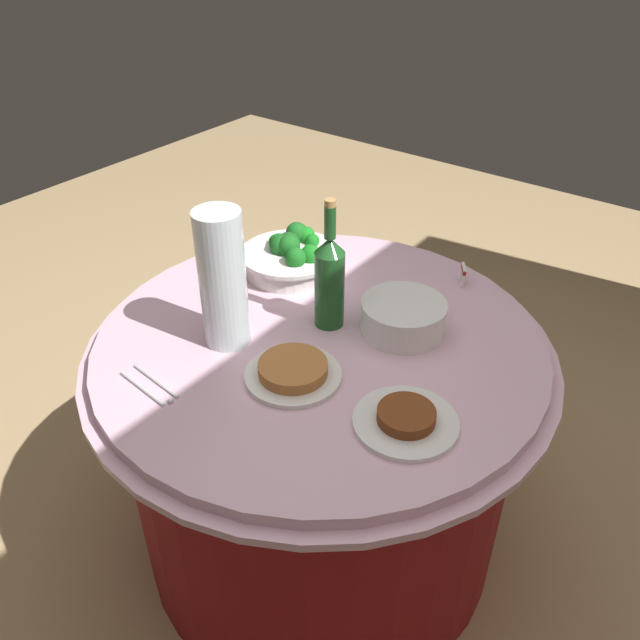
# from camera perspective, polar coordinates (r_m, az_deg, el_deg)

# --- Properties ---
(ground_plane) EXTENTS (6.00, 6.00, 0.00)m
(ground_plane) POSITION_cam_1_polar(r_m,az_deg,el_deg) (2.12, 0.00, -17.90)
(ground_plane) COLOR tan
(buffet_table) EXTENTS (1.16, 1.16, 0.74)m
(buffet_table) POSITION_cam_1_polar(r_m,az_deg,el_deg) (1.83, 0.00, -10.73)
(buffet_table) COLOR maroon
(buffet_table) RESTS_ON ground_plane
(broccoli_bowl) EXTENTS (0.28, 0.28, 0.12)m
(broccoli_bowl) POSITION_cam_1_polar(r_m,az_deg,el_deg) (1.85, -2.56, 5.62)
(broccoli_bowl) COLOR white
(broccoli_bowl) RESTS_ON buffet_table
(plate_stack) EXTENTS (0.21, 0.21, 0.08)m
(plate_stack) POSITION_cam_1_polar(r_m,az_deg,el_deg) (1.61, 7.28, 0.28)
(plate_stack) COLOR white
(plate_stack) RESTS_ON buffet_table
(wine_bottle) EXTENTS (0.07, 0.07, 0.34)m
(wine_bottle) POSITION_cam_1_polar(r_m,az_deg,el_deg) (1.58, 0.84, 3.60)
(wine_bottle) COLOR #1B4F1F
(wine_bottle) RESTS_ON buffet_table
(decorative_fruit_vase) EXTENTS (0.11, 0.11, 0.34)m
(decorative_fruit_vase) POSITION_cam_1_polar(r_m,az_deg,el_deg) (1.51, -8.50, 3.22)
(decorative_fruit_vase) COLOR silver
(decorative_fruit_vase) RESTS_ON buffet_table
(serving_tongs) EXTENTS (0.06, 0.17, 0.01)m
(serving_tongs) POSITION_cam_1_polar(r_m,az_deg,el_deg) (1.49, -14.58, -5.61)
(serving_tongs) COLOR silver
(serving_tongs) RESTS_ON buffet_table
(food_plate_peanuts) EXTENTS (0.22, 0.22, 0.04)m
(food_plate_peanuts) POSITION_cam_1_polar(r_m,az_deg,el_deg) (1.46, -2.37, -4.52)
(food_plate_peanuts) COLOR white
(food_plate_peanuts) RESTS_ON buffet_table
(food_plate_stir_fry) EXTENTS (0.22, 0.22, 0.04)m
(food_plate_stir_fry) POSITION_cam_1_polar(r_m,az_deg,el_deg) (1.36, 7.52, -8.63)
(food_plate_stir_fry) COLOR white
(food_plate_stir_fry) RESTS_ON buffet_table
(label_placard_front) EXTENTS (0.05, 0.03, 0.05)m
(label_placard_front) POSITION_cam_1_polar(r_m,az_deg,el_deg) (1.83, 12.40, 3.96)
(label_placard_front) COLOR white
(label_placard_front) RESTS_ON buffet_table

